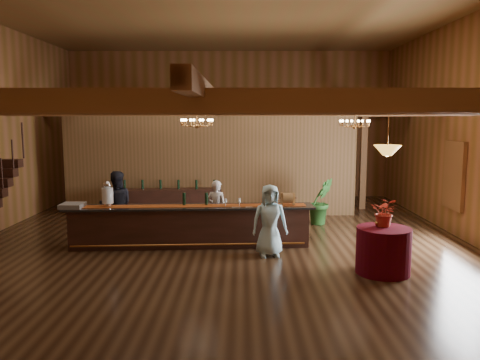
{
  "coord_description": "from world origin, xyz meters",
  "views": [
    {
      "loc": [
        0.51,
        -10.9,
        3.0
      ],
      "look_at": [
        0.45,
        0.86,
        1.45
      ],
      "focal_mm": 35.0,
      "sensor_mm": 36.0,
      "label": 1
    }
  ],
  "objects_px": {
    "chandelier_right": "(355,123)",
    "floor_plant": "(321,201)",
    "pendant_lamp": "(387,150)",
    "guest": "(270,220)",
    "chandelier_left": "(197,122)",
    "raffle_drum": "(288,198)",
    "round_table": "(383,251)",
    "backbar_shelf": "(170,203)",
    "bartender": "(217,209)",
    "beverage_dispenser": "(107,194)",
    "staff_second": "(116,205)",
    "tasting_bar": "(190,226)"
  },
  "relations": [
    {
      "from": "chandelier_right",
      "to": "pendant_lamp",
      "type": "xyz_separation_m",
      "value": [
        -0.25,
        -3.68,
        -0.47
      ]
    },
    {
      "from": "staff_second",
      "to": "guest",
      "type": "height_order",
      "value": "staff_second"
    },
    {
      "from": "round_table",
      "to": "floor_plant",
      "type": "height_order",
      "value": "floor_plant"
    },
    {
      "from": "tasting_bar",
      "to": "raffle_drum",
      "type": "xyz_separation_m",
      "value": [
        2.29,
        0.09,
        0.65
      ]
    },
    {
      "from": "backbar_shelf",
      "to": "bartender",
      "type": "bearing_deg",
      "value": -62.78
    },
    {
      "from": "floor_plant",
      "to": "pendant_lamp",
      "type": "bearing_deg",
      "value": -83.18
    },
    {
      "from": "tasting_bar",
      "to": "staff_second",
      "type": "distance_m",
      "value": 2.07
    },
    {
      "from": "pendant_lamp",
      "to": "floor_plant",
      "type": "xyz_separation_m",
      "value": [
        -0.51,
        4.28,
        -1.74
      ]
    },
    {
      "from": "chandelier_right",
      "to": "bartender",
      "type": "relative_size",
      "value": 0.55
    },
    {
      "from": "tasting_bar",
      "to": "chandelier_right",
      "type": "bearing_deg",
      "value": 19.45
    },
    {
      "from": "raffle_drum",
      "to": "round_table",
      "type": "height_order",
      "value": "raffle_drum"
    },
    {
      "from": "chandelier_left",
      "to": "backbar_shelf",
      "type": "bearing_deg",
      "value": 116.41
    },
    {
      "from": "backbar_shelf",
      "to": "staff_second",
      "type": "xyz_separation_m",
      "value": [
        -0.93,
        -2.55,
        0.42
      ]
    },
    {
      "from": "beverage_dispenser",
      "to": "backbar_shelf",
      "type": "relative_size",
      "value": 0.19
    },
    {
      "from": "tasting_bar",
      "to": "floor_plant",
      "type": "relative_size",
      "value": 4.39
    },
    {
      "from": "staff_second",
      "to": "guest",
      "type": "relative_size",
      "value": 1.08
    },
    {
      "from": "floor_plant",
      "to": "raffle_drum",
      "type": "bearing_deg",
      "value": -116.94
    },
    {
      "from": "staff_second",
      "to": "floor_plant",
      "type": "xyz_separation_m",
      "value": [
        5.37,
        1.69,
        -0.19
      ]
    },
    {
      "from": "tasting_bar",
      "to": "guest",
      "type": "relative_size",
      "value": 3.69
    },
    {
      "from": "beverage_dispenser",
      "to": "pendant_lamp",
      "type": "xyz_separation_m",
      "value": [
        5.87,
        -1.83,
        1.15
      ]
    },
    {
      "from": "chandelier_left",
      "to": "raffle_drum",
      "type": "bearing_deg",
      "value": -24.48
    },
    {
      "from": "raffle_drum",
      "to": "bartender",
      "type": "distance_m",
      "value": 1.93
    },
    {
      "from": "raffle_drum",
      "to": "guest",
      "type": "distance_m",
      "value": 1.03
    },
    {
      "from": "chandelier_left",
      "to": "bartender",
      "type": "xyz_separation_m",
      "value": [
        0.49,
        -0.23,
        -2.17
      ]
    },
    {
      "from": "chandelier_right",
      "to": "floor_plant",
      "type": "relative_size",
      "value": 0.6
    },
    {
      "from": "raffle_drum",
      "to": "pendant_lamp",
      "type": "xyz_separation_m",
      "value": [
        1.67,
        -1.99,
        1.26
      ]
    },
    {
      "from": "beverage_dispenser",
      "to": "raffle_drum",
      "type": "height_order",
      "value": "beverage_dispenser"
    },
    {
      "from": "chandelier_left",
      "to": "tasting_bar",
      "type": "bearing_deg",
      "value": -93.98
    },
    {
      "from": "beverage_dispenser",
      "to": "chandelier_right",
      "type": "distance_m",
      "value": 6.59
    },
    {
      "from": "chandelier_right",
      "to": "bartender",
      "type": "xyz_separation_m",
      "value": [
        -3.64,
        -0.91,
        -2.14
      ]
    },
    {
      "from": "floor_plant",
      "to": "beverage_dispenser",
      "type": "bearing_deg",
      "value": -155.44
    },
    {
      "from": "chandelier_left",
      "to": "guest",
      "type": "bearing_deg",
      "value": -46.73
    },
    {
      "from": "beverage_dispenser",
      "to": "pendant_lamp",
      "type": "relative_size",
      "value": 0.67
    },
    {
      "from": "floor_plant",
      "to": "bartender",
      "type": "bearing_deg",
      "value": -152.33
    },
    {
      "from": "chandelier_left",
      "to": "chandelier_right",
      "type": "distance_m",
      "value": 4.19
    },
    {
      "from": "guest",
      "to": "chandelier_left",
      "type": "bearing_deg",
      "value": 127.13
    },
    {
      "from": "backbar_shelf",
      "to": "bartender",
      "type": "relative_size",
      "value": 2.13
    },
    {
      "from": "raffle_drum",
      "to": "floor_plant",
      "type": "xyz_separation_m",
      "value": [
        1.16,
        2.29,
        -0.48
      ]
    },
    {
      "from": "bartender",
      "to": "staff_second",
      "type": "bearing_deg",
      "value": 22.73
    },
    {
      "from": "chandelier_right",
      "to": "pendant_lamp",
      "type": "relative_size",
      "value": 0.89
    },
    {
      "from": "chandelier_right",
      "to": "floor_plant",
      "type": "height_order",
      "value": "chandelier_right"
    },
    {
      "from": "raffle_drum",
      "to": "tasting_bar",
      "type": "bearing_deg",
      "value": -177.66
    },
    {
      "from": "chandelier_left",
      "to": "staff_second",
      "type": "bearing_deg",
      "value": -168.26
    },
    {
      "from": "round_table",
      "to": "beverage_dispenser",
      "type": "bearing_deg",
      "value": 162.66
    },
    {
      "from": "pendant_lamp",
      "to": "guest",
      "type": "height_order",
      "value": "pendant_lamp"
    },
    {
      "from": "chandelier_left",
      "to": "bartender",
      "type": "relative_size",
      "value": 0.55
    },
    {
      "from": "tasting_bar",
      "to": "guest",
      "type": "height_order",
      "value": "guest"
    },
    {
      "from": "tasting_bar",
      "to": "chandelier_right",
      "type": "xyz_separation_m",
      "value": [
        4.21,
        1.78,
        2.38
      ]
    },
    {
      "from": "guest",
      "to": "chandelier_right",
      "type": "bearing_deg",
      "value": 40.46
    },
    {
      "from": "beverage_dispenser",
      "to": "floor_plant",
      "type": "xyz_separation_m",
      "value": [
        5.36,
        2.45,
        -0.59
      ]
    }
  ]
}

